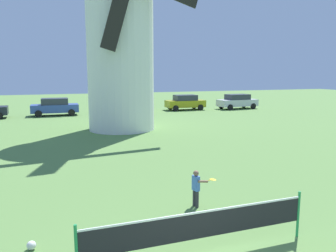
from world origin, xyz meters
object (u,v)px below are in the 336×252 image
at_px(player_far, 197,186).
at_px(parked_car_silver, 237,101).
at_px(tennis_net, 201,225).
at_px(stray_ball, 31,245).
at_px(windmill, 120,31).
at_px(parked_car_mustard, 185,102).
at_px(parked_car_cream, 128,104).
at_px(parked_car_blue, 55,107).

distance_m(player_far, parked_car_silver, 27.50).
xyz_separation_m(tennis_net, stray_ball, (-3.34, 1.47, -0.58)).
bearing_deg(tennis_net, parked_car_silver, 57.11).
xyz_separation_m(windmill, stray_ball, (-5.18, -14.87, -6.43)).
height_order(parked_car_mustard, parked_car_silver, same).
bearing_deg(parked_car_cream, player_far, -98.40).
relative_size(windmill, parked_car_cream, 3.18).
height_order(windmill, player_far, windmill).
distance_m(parked_car_blue, parked_car_silver, 18.63).
distance_m(stray_ball, parked_car_mustard, 28.37).
xyz_separation_m(parked_car_cream, parked_car_silver, (11.81, -0.84, -0.00)).
bearing_deg(parked_car_blue, windmill, -66.60).
xyz_separation_m(windmill, parked_car_silver, (14.50, 8.93, -5.72)).
distance_m(stray_ball, parked_car_blue, 24.42).
bearing_deg(player_far, parked_car_blue, 98.04).
xyz_separation_m(tennis_net, parked_car_blue, (-2.28, 25.86, 0.12)).
distance_m(tennis_net, stray_ball, 3.70).
xyz_separation_m(tennis_net, parked_car_silver, (16.34, 25.27, 0.13)).
distance_m(parked_car_cream, parked_car_mustard, 6.11).
xyz_separation_m(stray_ball, parked_car_mustard, (13.98, 24.68, 0.71)).
bearing_deg(parked_car_silver, windmill, -148.39).
bearing_deg(tennis_net, parked_car_blue, 95.04).
xyz_separation_m(windmill, player_far, (-0.81, -13.91, -5.92)).
height_order(windmill, parked_car_blue, windmill).
height_order(windmill, tennis_net, windmill).
distance_m(windmill, player_far, 15.14).
bearing_deg(parked_car_cream, parked_car_silver, -4.08).
xyz_separation_m(player_far, stray_ball, (-4.37, -0.96, -0.51)).
height_order(player_far, parked_car_cream, parked_car_cream).
distance_m(player_far, parked_car_blue, 23.66).
bearing_deg(stray_ball, windmill, 70.79).
bearing_deg(player_far, parked_car_silver, 56.16).
bearing_deg(parked_car_mustard, parked_car_silver, -8.84).
xyz_separation_m(windmill, tennis_net, (-1.84, -16.34, -5.85)).
bearing_deg(parked_car_mustard, parked_car_blue, -178.68).
bearing_deg(player_far, parked_car_cream, 81.60).
distance_m(player_far, parked_car_cream, 23.94).
xyz_separation_m(stray_ball, parked_car_silver, (19.68, 23.80, 0.71)).
relative_size(parked_car_cream, parked_car_mustard, 1.08).
bearing_deg(parked_car_blue, parked_car_silver, -1.82).
bearing_deg(tennis_net, windmill, 83.59).
relative_size(player_far, parked_car_blue, 0.26).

